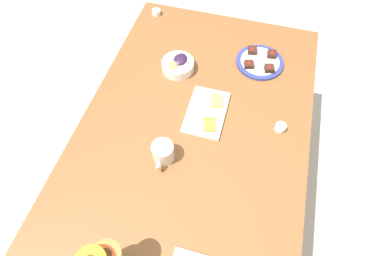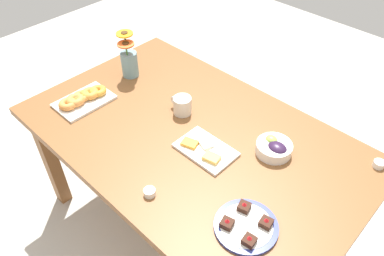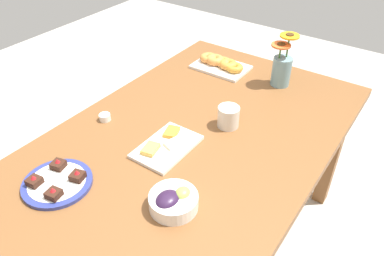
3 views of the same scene
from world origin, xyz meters
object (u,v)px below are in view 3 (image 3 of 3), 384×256
object	(u,v)px
cheese_platter	(166,146)
flower_vase	(282,68)
croissant_platter	(221,64)
coffee_mug	(229,116)
dessert_plate	(57,182)
grape_bowl	(173,201)
dining_table	(192,152)
jam_cup_berry	(105,117)

from	to	relation	value
cheese_platter	flower_vase	bearing A→B (deg)	-12.28
cheese_platter	croissant_platter	xyz separation A→B (m)	(0.68, 0.17, 0.01)
coffee_mug	dessert_plate	size ratio (longest dim) A/B	0.52
grape_bowl	flower_vase	bearing A→B (deg)	3.12
coffee_mug	grape_bowl	xyz separation A→B (m)	(-0.49, -0.08, -0.02)
croissant_platter	dessert_plate	xyz separation A→B (m)	(-1.05, 0.01, -0.01)
grape_bowl	cheese_platter	world-z (taller)	grape_bowl
flower_vase	grape_bowl	bearing A→B (deg)	-176.88
cheese_platter	flower_vase	distance (m)	0.72
dining_table	flower_vase	distance (m)	0.62
jam_cup_berry	coffee_mug	bearing A→B (deg)	-59.42
croissant_platter	flower_vase	size ratio (longest dim) A/B	1.15
coffee_mug	jam_cup_berry	bearing A→B (deg)	120.58
coffee_mug	jam_cup_berry	world-z (taller)	coffee_mug
croissant_platter	flower_vase	bearing A→B (deg)	-86.97
croissant_platter	dessert_plate	size ratio (longest dim) A/B	1.23
coffee_mug	dessert_plate	xyz separation A→B (m)	(-0.63, 0.30, -0.04)
croissant_platter	coffee_mug	bearing A→B (deg)	-145.32
jam_cup_berry	dining_table	bearing A→B (deg)	-71.89
cheese_platter	dessert_plate	size ratio (longest dim) A/B	1.10
dining_table	croissant_platter	world-z (taller)	croissant_platter
croissant_platter	jam_cup_berry	size ratio (longest dim) A/B	6.08
dessert_plate	croissant_platter	bearing A→B (deg)	-0.64
flower_vase	dining_table	bearing A→B (deg)	168.97
dining_table	grape_bowl	size ratio (longest dim) A/B	10.10
dining_table	coffee_mug	size ratio (longest dim) A/B	12.88
dining_table	cheese_platter	distance (m)	0.16
cheese_platter	jam_cup_berry	world-z (taller)	cheese_platter
cheese_platter	flower_vase	xyz separation A→B (m)	(0.70, -0.15, 0.08)
coffee_mug	flower_vase	bearing A→B (deg)	-4.19
grape_bowl	croissant_platter	size ratio (longest dim) A/B	0.54
cheese_platter	croissant_platter	distance (m)	0.71
croissant_platter	dessert_plate	distance (m)	1.05
grape_bowl	dessert_plate	size ratio (longest dim) A/B	0.67
coffee_mug	grape_bowl	bearing A→B (deg)	-170.34
dining_table	grape_bowl	distance (m)	0.39
dining_table	cheese_platter	xyz separation A→B (m)	(-0.12, 0.04, 0.10)
dessert_plate	flower_vase	xyz separation A→B (m)	(1.07, -0.34, 0.08)
jam_cup_berry	flower_vase	bearing A→B (deg)	-34.29
coffee_mug	flower_vase	world-z (taller)	flower_vase
dining_table	dessert_plate	world-z (taller)	dessert_plate
jam_cup_berry	dessert_plate	size ratio (longest dim) A/B	0.20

